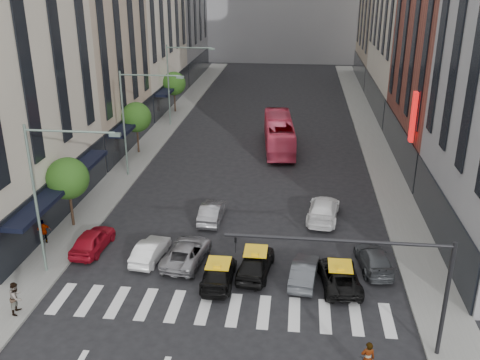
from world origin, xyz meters
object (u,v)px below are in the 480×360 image
(bus, at_px, (279,133))
(car_white_front, at_px, (150,250))
(streetlamp_far, at_px, (176,75))
(taxi_left, at_px, (219,273))
(taxi_center, at_px, (256,262))
(pedestrian_far, at_px, (44,232))
(streetlamp_mid, at_px, (134,110))
(car_red, at_px, (93,240))
(pedestrian_near, at_px, (16,297))
(streetlamp_near, at_px, (49,181))

(bus, bearing_deg, car_white_front, 67.99)
(streetlamp_far, xyz_separation_m, taxi_left, (9.44, -31.96, -5.27))
(taxi_center, height_order, pedestrian_far, pedestrian_far)
(streetlamp_far, xyz_separation_m, pedestrian_far, (-2.56, -28.75, -4.93))
(streetlamp_mid, relative_size, car_red, 2.13)
(car_red, distance_m, pedestrian_near, 7.21)
(pedestrian_near, bearing_deg, taxi_left, -71.61)
(streetlamp_far, relative_size, taxi_left, 2.06)
(streetlamp_mid, distance_m, bus, 15.54)
(bus, xyz_separation_m, pedestrian_near, (-12.33, -29.28, -0.53))
(pedestrian_near, relative_size, pedestrian_far, 1.08)
(streetlamp_far, height_order, car_red, streetlamp_far)
(taxi_center, xyz_separation_m, pedestrian_far, (-14.02, 1.99, 0.22))
(streetlamp_far, bearing_deg, streetlamp_mid, -90.00)
(taxi_left, relative_size, taxi_center, 0.99)
(streetlamp_far, height_order, taxi_left, streetlamp_far)
(streetlamp_far, bearing_deg, taxi_left, -73.54)
(streetlamp_mid, xyz_separation_m, bus, (11.79, 9.15, -4.34))
(taxi_left, xyz_separation_m, bus, (2.34, 25.10, 0.93))
(taxi_center, distance_m, pedestrian_far, 14.17)
(car_white_front, distance_m, taxi_center, 6.69)
(streetlamp_near, distance_m, bus, 28.11)
(car_red, height_order, taxi_left, car_red)
(streetlamp_mid, xyz_separation_m, car_white_front, (4.84, -13.82, -5.27))
(streetlamp_near, relative_size, streetlamp_far, 1.00)
(streetlamp_far, distance_m, taxi_center, 33.22)
(streetlamp_near, relative_size, taxi_center, 2.04)
(car_red, bearing_deg, streetlamp_near, 77.39)
(streetlamp_mid, relative_size, pedestrian_near, 5.06)
(streetlamp_near, bearing_deg, streetlamp_mid, 90.00)
(streetlamp_far, relative_size, pedestrian_far, 5.44)
(bus, bearing_deg, streetlamp_far, -35.37)
(car_red, distance_m, bus, 24.78)
(streetlamp_near, relative_size, pedestrian_far, 5.44)
(streetlamp_mid, height_order, streetlamp_far, same)
(streetlamp_mid, xyz_separation_m, streetlamp_far, (0.00, 16.00, 0.00))
(car_red, height_order, car_white_front, car_red)
(streetlamp_near, xyz_separation_m, taxi_left, (9.44, 0.04, -5.27))
(car_red, height_order, pedestrian_near, pedestrian_near)
(streetlamp_near, relative_size, pedestrian_near, 5.06)
(pedestrian_near, bearing_deg, streetlamp_near, -11.81)
(streetlamp_mid, height_order, pedestrian_near, streetlamp_mid)
(streetlamp_mid, relative_size, car_white_front, 2.33)
(streetlamp_mid, xyz_separation_m, car_red, (0.84, -13.07, -5.18))
(car_red, relative_size, taxi_center, 0.96)
(car_white_front, bearing_deg, car_red, -3.68)
(taxi_center, xyz_separation_m, bus, (0.32, 23.89, 0.81))
(car_white_front, bearing_deg, streetlamp_mid, -63.73)
(car_red, distance_m, taxi_center, 10.76)
(taxi_left, xyz_separation_m, taxi_center, (2.02, 1.21, 0.12))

